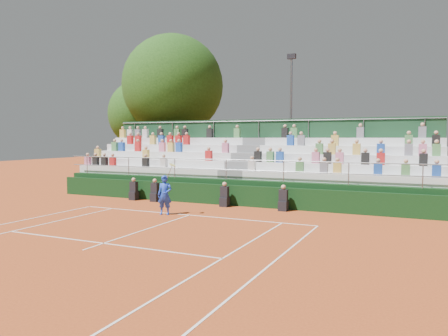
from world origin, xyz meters
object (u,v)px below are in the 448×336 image
at_px(tennis_player, 165,195).
at_px(floodlight_mast, 291,110).
at_px(tree_east, 173,86).
at_px(tree_west, 143,114).

bearing_deg(tennis_player, floodlight_mast, 84.25).
distance_m(tree_east, floodlight_mast, 8.99).
bearing_deg(floodlight_mast, tennis_player, -95.75).
bearing_deg(tree_east, tennis_player, -60.05).
bearing_deg(floodlight_mast, tree_west, -175.37).
relative_size(tennis_player, tree_west, 0.28).
bearing_deg(tree_west, tree_east, -13.70).
bearing_deg(tree_east, tree_west, 166.30).
relative_size(tree_west, tree_east, 0.73).
distance_m(tennis_player, floodlight_mast, 14.94).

